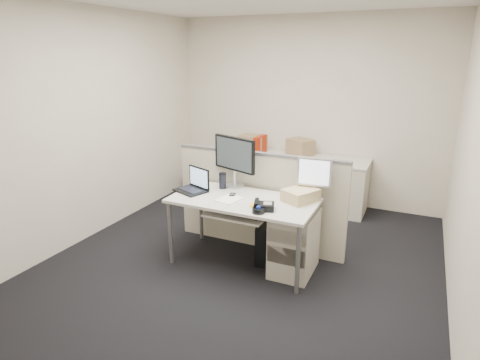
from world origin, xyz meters
The scene contains 28 objects.
floor centered at (0.00, 0.00, -0.01)m, with size 4.00×4.50×0.01m, color black.
wall_back centered at (0.00, 2.25, 1.35)m, with size 4.00×0.02×2.70m, color beige.
wall_front centered at (0.00, -2.25, 1.35)m, with size 4.00×0.02×2.70m, color beige.
wall_left centered at (-2.00, 0.00, 1.35)m, with size 0.02×4.50×2.70m, color beige.
wall_right centered at (2.00, 0.00, 1.35)m, with size 0.02×4.50×2.70m, color beige.
desk centered at (0.00, 0.00, 0.66)m, with size 1.50×0.75×0.73m.
keyboard_tray centered at (0.00, -0.18, 0.62)m, with size 0.62×0.32×0.02m, color silver.
drawer_pedestal centered at (0.55, 0.05, 0.33)m, with size 0.40×0.55×0.65m, color #B9B1A1.
cubicle_partition centered at (0.00, 0.45, 0.55)m, with size 2.00×0.06×1.10m, color #B0A794.
back_counter centered at (0.00, 1.93, 0.36)m, with size 2.00×0.60×0.72m, color #B9B1A1.
monitor_main centered at (-0.25, 0.32, 1.02)m, with size 0.57×0.22×0.57m, color black.
monitor_small centered at (0.65, 0.32, 0.94)m, with size 0.35×0.17×0.43m, color #B7B7BC.
laptop centered at (-0.62, -0.02, 0.85)m, with size 0.33×0.25×0.25m, color black.
trackball centered at (0.28, -0.28, 0.75)m, with size 0.12×0.12×0.05m, color black.
desk_phone centered at (0.30, -0.18, 0.76)m, with size 0.19×0.16×0.06m, color black.
paper_stack centered at (-0.12, -0.08, 0.74)m, with size 0.20×0.25×0.01m, color white.
sticky_pad centered at (0.18, -0.13, 0.74)m, with size 0.09×0.09×0.01m, color yellow.
travel_mug centered at (-0.35, 0.22, 0.81)m, with size 0.08×0.08×0.17m, color black.
banana centered at (0.28, -0.15, 0.75)m, with size 0.17×0.04×0.04m, color #FFF52D.
cellphone centered at (-0.15, 0.05, 0.74)m, with size 0.06×0.11×0.01m, color black.
manila_folders centered at (0.55, 0.20, 0.79)m, with size 0.26×0.33×0.12m, color #CEC283.
keyboard centered at (0.05, -0.14, 0.64)m, with size 0.44×0.16×0.02m, color black.
pc_tower_desk centered at (0.20, 0.20, 0.22)m, with size 0.19×0.47×0.44m, color black.
pc_tower_spare_dark centered at (-1.45, 1.63, 0.20)m, with size 0.17×0.44×0.41m, color black.
pc_tower_spare_silver centered at (-1.70, 1.92, 0.19)m, with size 0.16×0.40×0.38m, color #B7B7BC.
cardboard_box_left centered at (-0.70, 1.90, 0.86)m, with size 0.37×0.28×0.28m, color #92724E.
cardboard_box_right centered at (0.00, 2.05, 0.85)m, with size 0.35×0.27×0.25m, color #92724E.
red_binder centered at (-0.55, 1.83, 0.87)m, with size 0.07×0.31×0.29m, color #9A1B04.
Camera 1 is at (1.59, -3.55, 2.17)m, focal length 30.00 mm.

